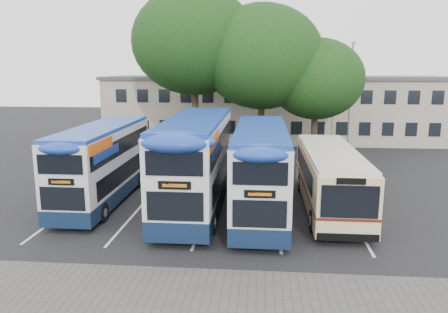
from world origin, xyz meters
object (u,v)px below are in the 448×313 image
Objects in this scene: tree_mid at (262,57)px; bus_dd_right at (261,166)px; lamp_post at (351,92)px; bus_dd_mid at (197,159)px; bus_dd_left at (103,160)px; tree_left at (195,42)px; bus_single at (330,175)px; tree_right at (316,79)px.

tree_mid is 14.07m from bus_dd_right.
lamp_post is 0.82× the size of bus_dd_mid.
tree_mid is 1.06× the size of bus_dd_mid.
bus_dd_left is at bearing -137.00° from lamp_post.
bus_single is at bearing -54.92° from tree_left.
lamp_post is 0.89× the size of bus_dd_right.
bus_dd_right is at bearing -10.70° from bus_dd_mid.
lamp_post is 8.10m from tree_mid.
lamp_post is 21.27m from bus_dd_left.
lamp_post is 0.77× the size of tree_mid.
lamp_post is at bearing 43.00° from bus_dd_left.
lamp_post is at bearing 65.46° from bus_dd_right.
bus_dd_mid is at bearing -120.54° from tree_right.
tree_left is 9.70m from tree_right.
bus_dd_right is at bearing -68.84° from tree_left.
tree_left is at bearing 173.69° from tree_mid.
tree_right is 14.04m from bus_dd_right.
tree_mid reaches higher than bus_dd_mid.
lamp_post is 0.69× the size of tree_left.
tree_right is at bearing -0.96° from tree_mid.
bus_dd_mid is 1.08× the size of bus_dd_right.
tree_right is at bearing 43.48° from bus_dd_left.
tree_right reaches higher than bus_dd_left.
tree_left is 1.28× the size of bus_single.
lamp_post is 15.30m from bus_single.
bus_single is at bearing -104.03° from lamp_post.
tree_right is at bearing 59.46° from bus_dd_mid.
bus_dd_left is 0.96× the size of bus_dd_right.
bus_dd_right is (0.04, -12.96, -5.46)m from tree_mid.
tree_left is 1.28× the size of bus_dd_right.
tree_left is 16.85m from bus_single.
tree_right is (-3.09, -2.69, 1.10)m from lamp_post.
tree_left is at bearing -170.59° from lamp_post.
bus_single is (-3.62, -14.48, -3.36)m from lamp_post.
tree_left reaches higher than bus_dd_right.
tree_mid is 1.15× the size of bus_dd_right.
bus_single is at bearing -73.40° from tree_mid.
bus_single is at bearing -92.55° from tree_right.
tree_left is 1.34× the size of bus_dd_left.
bus_dd_left is at bearing 179.46° from bus_single.
tree_left is at bearing 176.03° from tree_right.
bus_dd_left is at bearing 173.23° from bus_dd_mid.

